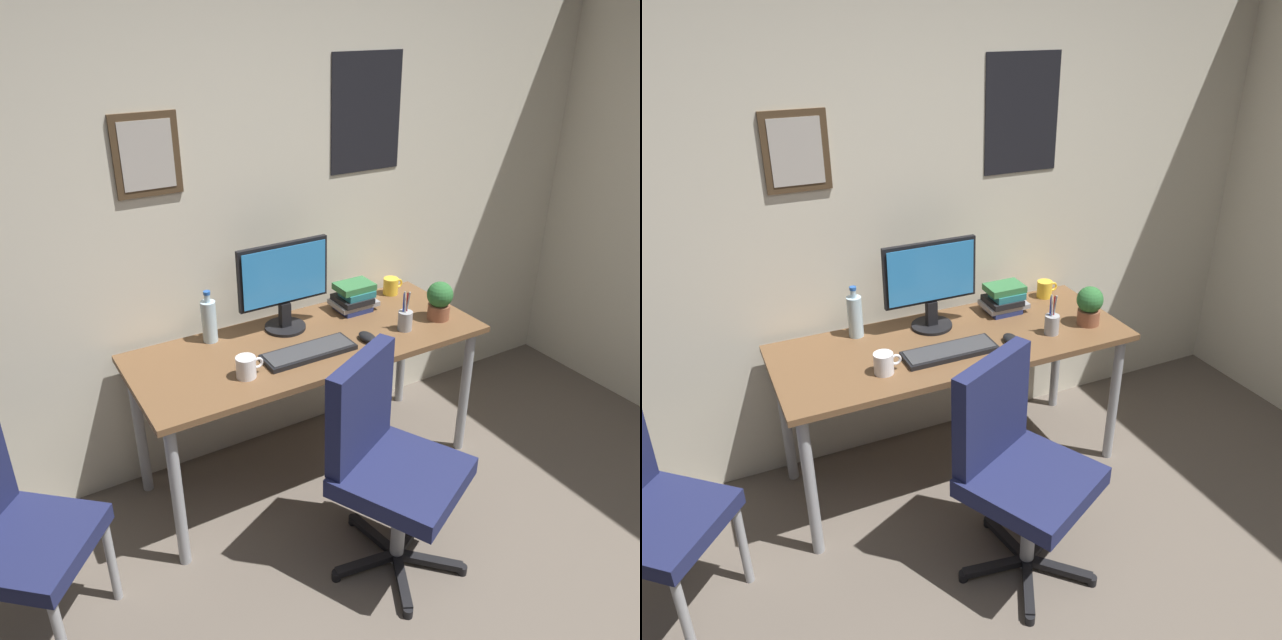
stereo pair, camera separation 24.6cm
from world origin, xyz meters
The scene contains 13 objects.
wall_back centered at (0.00, 2.15, 1.30)m, with size 4.40×0.10×2.60m.
desk centered at (0.14, 1.74, 0.66)m, with size 1.67×0.65×0.75m.
office_chair centered at (0.11, 1.09, 0.53)m, with size 0.62×0.62×0.95m.
side_chair centered at (-1.24, 1.46, 0.50)m, with size 0.59×0.59×0.88m.
monitor centered at (0.10, 1.91, 0.98)m, with size 0.46×0.20×0.43m.
keyboard centered at (0.07, 1.63, 0.76)m, with size 0.43×0.15×0.03m.
computer_mouse centered at (0.37, 1.60, 0.76)m, with size 0.06×0.11×0.04m.
water_bottle centered at (-0.26, 1.98, 0.85)m, with size 0.07×0.07×0.25m.
coffee_mug_near centered at (-0.25, 1.60, 0.79)m, with size 0.12×0.09×0.09m.
coffee_mug_far centered at (0.79, 1.98, 0.79)m, with size 0.12×0.08×0.09m.
potted_plant centered at (0.81, 1.62, 0.85)m, with size 0.13×0.13×0.19m.
pen_cup centered at (0.59, 1.60, 0.80)m, with size 0.07×0.07×0.20m.
book_stack_left centered at (0.50, 1.92, 0.81)m, with size 0.22×0.18×0.14m.
Camera 2 is at (-0.92, -0.63, 2.15)m, focal length 35.42 mm.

